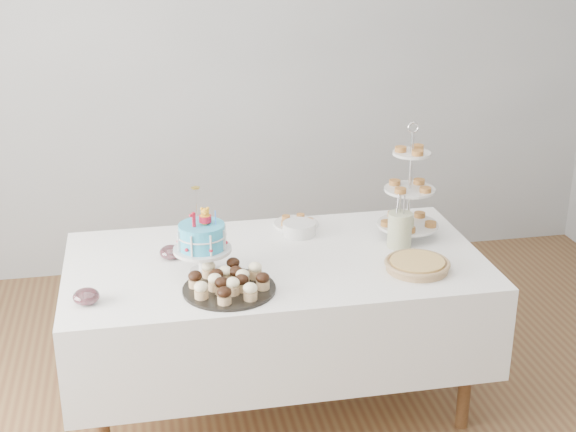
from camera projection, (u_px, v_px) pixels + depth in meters
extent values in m
cube|color=#919496|center=(227.00, 66.00, 5.04)|extent=(5.00, 0.04, 2.70)
cube|color=white|center=(276.00, 303.00, 3.78)|extent=(1.92, 1.02, 0.45)
cylinder|color=brown|center=(100.00, 404.00, 3.37)|extent=(0.06, 0.06, 0.67)
cylinder|color=brown|center=(467.00, 364.00, 3.67)|extent=(0.06, 0.06, 0.67)
cylinder|color=brown|center=(104.00, 321.00, 4.05)|extent=(0.06, 0.06, 0.67)
cylinder|color=brown|center=(413.00, 293.00, 4.34)|extent=(0.06, 0.06, 0.67)
cylinder|color=#32ABD9|center=(202.00, 236.00, 3.50)|extent=(0.20, 0.20, 0.11)
torus|color=silver|center=(202.00, 235.00, 3.50)|extent=(0.22, 0.22, 0.01)
cube|color=red|center=(194.00, 220.00, 3.44)|extent=(0.02, 0.02, 0.06)
cylinder|color=#377BED|center=(215.00, 217.00, 3.47)|extent=(0.01, 0.01, 0.06)
cylinder|color=silver|center=(196.00, 206.00, 3.47)|extent=(0.00, 0.00, 0.16)
cylinder|color=gold|center=(196.00, 188.00, 3.44)|extent=(0.04, 0.04, 0.01)
cylinder|color=black|center=(229.00, 289.00, 3.40)|extent=(0.40, 0.40, 0.01)
ellipsoid|color=black|center=(211.00, 278.00, 3.36)|extent=(0.06, 0.06, 0.04)
ellipsoid|color=#F5E1BD|center=(247.00, 275.00, 3.39)|extent=(0.06, 0.06, 0.04)
cylinder|color=tan|center=(417.00, 266.00, 3.58)|extent=(0.28, 0.28, 0.03)
cylinder|color=tan|center=(417.00, 262.00, 3.58)|extent=(0.24, 0.24, 0.02)
torus|color=tan|center=(417.00, 263.00, 3.58)|extent=(0.29, 0.29, 0.02)
cylinder|color=silver|center=(410.00, 185.00, 3.85)|extent=(0.01, 0.01, 0.53)
cylinder|color=silver|center=(408.00, 225.00, 3.93)|extent=(0.30, 0.30, 0.01)
cylinder|color=silver|center=(410.00, 190.00, 3.86)|extent=(0.25, 0.25, 0.01)
cylinder|color=silver|center=(412.00, 153.00, 3.80)|extent=(0.18, 0.18, 0.01)
torus|color=silver|center=(413.00, 127.00, 3.75)|extent=(0.06, 0.01, 0.06)
cylinder|color=silver|center=(299.00, 229.00, 3.96)|extent=(0.16, 0.16, 0.06)
cylinder|color=silver|center=(296.00, 224.00, 4.09)|extent=(0.23, 0.23, 0.01)
ellipsoid|color=silver|center=(86.00, 296.00, 3.28)|extent=(0.11, 0.11, 0.07)
cylinder|color=#5E0813|center=(86.00, 298.00, 3.28)|extent=(0.08, 0.08, 0.03)
ellipsoid|color=silver|center=(171.00, 252.00, 3.70)|extent=(0.10, 0.10, 0.06)
cylinder|color=#5E0813|center=(171.00, 253.00, 3.70)|extent=(0.07, 0.07, 0.03)
cylinder|color=beige|center=(400.00, 230.00, 3.81)|extent=(0.12, 0.12, 0.17)
cylinder|color=beige|center=(412.00, 227.00, 3.81)|extent=(0.01, 0.01, 0.09)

